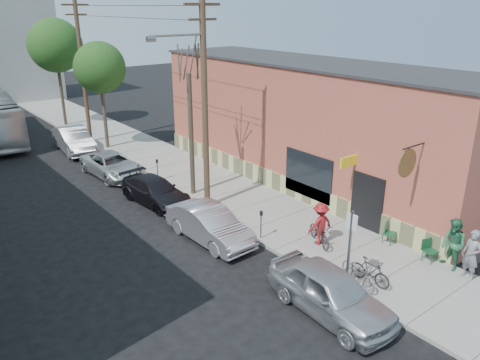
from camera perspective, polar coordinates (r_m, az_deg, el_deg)
ground at (r=17.87m, az=-0.72°, el=-10.87°), size 120.00×120.00×0.00m
sidewalk at (r=28.32m, az=-7.55°, el=1.31°), size 4.50×58.00×0.15m
cafe_building at (r=25.74m, az=8.37°, el=6.81°), size 6.60×20.20×6.61m
sign_post at (r=16.36m, az=13.27°, el=-7.27°), size 0.07×0.45×2.80m
parking_meter_near at (r=19.40m, az=2.59°, el=-4.92°), size 0.14×0.14×1.24m
parking_meter_far at (r=26.14m, az=-10.05°, el=1.62°), size 0.14×0.14×1.24m
utility_pole_near at (r=21.32m, az=-4.47°, el=9.92°), size 3.57×0.28×10.00m
utility_pole_far at (r=34.46m, az=-18.67°, el=12.87°), size 1.80×0.28×10.00m
tree_bare at (r=23.50m, az=-5.98°, el=5.40°), size 0.24×0.24×6.15m
tree_leafy_mid at (r=32.55m, az=-16.73°, el=12.96°), size 3.34×3.34×7.04m
tree_leafy_far at (r=40.29m, az=-21.58°, el=14.98°), size 4.14×4.14×8.31m
patio_chair_a at (r=20.14m, az=17.80°, el=-6.19°), size 0.65×0.65×0.88m
patio_chair_b at (r=19.30m, az=22.20°, el=-8.00°), size 0.61×0.61×0.88m
patron_grey at (r=18.50m, az=26.35°, el=-8.18°), size 0.59×0.77×1.88m
patron_green at (r=18.89m, az=24.55°, el=-7.15°), size 1.05×1.17×1.96m
cyclist at (r=19.22m, az=9.76°, el=-5.29°), size 1.21×0.78×1.77m
cyclist_bike at (r=19.40m, az=9.68°, el=-6.39°), size 1.28×1.90×0.94m
parked_bike_a at (r=17.19m, az=15.60°, el=-10.69°), size 0.53×1.58×0.94m
parked_bike_b at (r=17.04m, az=14.25°, el=-10.84°), size 1.05×1.90×0.95m
car_0 at (r=15.52m, az=10.95°, el=-13.23°), size 2.06×4.66×1.56m
car_1 at (r=19.63m, az=-3.75°, el=-5.43°), size 1.72×4.51×1.47m
car_2 at (r=23.63m, az=-10.26°, el=-1.35°), size 2.22×4.56×1.28m
car_3 at (r=27.97m, az=-15.27°, el=1.76°), size 2.43×4.86×1.32m
car_4 at (r=33.47m, az=-19.59°, el=4.63°), size 2.11×5.09×1.64m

